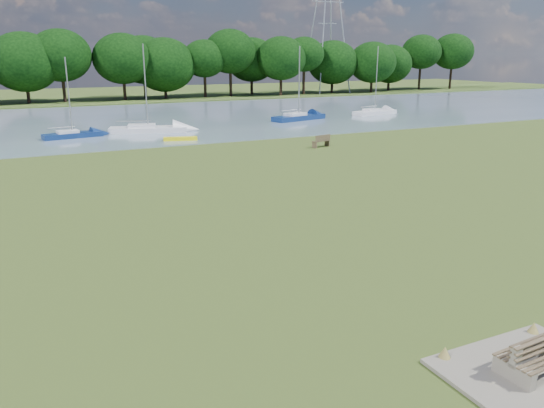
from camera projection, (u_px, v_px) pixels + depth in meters
name	position (u px, v px, depth m)	size (l,w,h in m)	color
ground	(278.00, 219.00, 24.97)	(220.00, 220.00, 0.00)	#545F29
river	(118.00, 121.00, 61.41)	(220.00, 40.00, 0.10)	slate
far_bank	(85.00, 101.00, 87.43)	(220.00, 20.00, 0.40)	#4C6626
concrete_pad	(533.00, 373.00, 12.82)	(4.20, 3.20, 0.10)	gray
bench_pair	(535.00, 357.00, 12.70)	(1.85, 1.15, 0.97)	gray
riverbank_bench	(322.00, 141.00, 44.03)	(1.77, 0.91, 1.05)	brown
kayak	(180.00, 139.00, 47.31)	(2.98, 0.70, 0.30)	#F9EE0F
tree_line	(124.00, 58.00, 84.61)	(153.50, 9.56, 11.58)	black
sailboat_0	(147.00, 127.00, 52.27)	(7.75, 4.07, 8.38)	white
sailboat_1	(72.00, 133.00, 48.68)	(5.40, 2.32, 7.18)	navy
sailboat_4	(298.00, 116.00, 61.77)	(7.19, 3.71, 8.31)	navy
sailboat_5	(374.00, 111.00, 67.60)	(6.50, 2.82, 8.38)	white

